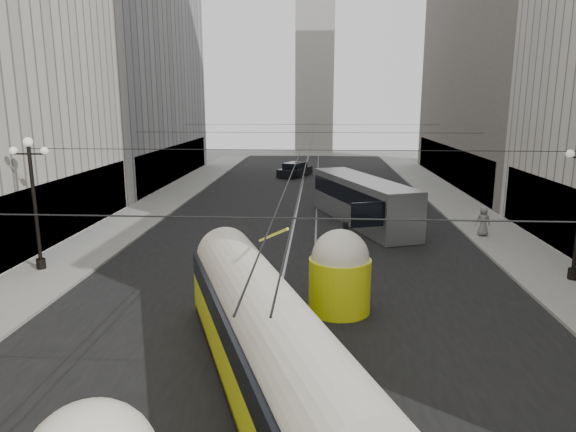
# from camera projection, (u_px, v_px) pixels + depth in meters

# --- Properties ---
(road) EXTENTS (20.00, 85.00, 0.02)m
(road) POSITION_uv_depth(u_px,v_px,m) (307.00, 213.00, 38.50)
(road) COLOR black
(road) RESTS_ON ground
(sidewalk_left) EXTENTS (4.00, 72.00, 0.15)m
(sidewalk_left) POSITION_uv_depth(u_px,v_px,m) (163.00, 201.00, 42.61)
(sidewalk_left) COLOR gray
(sidewalk_left) RESTS_ON ground
(sidewalk_right) EXTENTS (4.00, 72.00, 0.15)m
(sidewalk_right) POSITION_uv_depth(u_px,v_px,m) (457.00, 205.00, 41.18)
(sidewalk_right) COLOR gray
(sidewalk_right) RESTS_ON ground
(rail_left) EXTENTS (0.12, 85.00, 0.04)m
(rail_left) POSITION_uv_depth(u_px,v_px,m) (297.00, 213.00, 38.54)
(rail_left) COLOR gray
(rail_left) RESTS_ON ground
(rail_right) EXTENTS (0.12, 85.00, 0.04)m
(rail_right) POSITION_uv_depth(u_px,v_px,m) (317.00, 213.00, 38.45)
(rail_right) COLOR gray
(rail_right) RESTS_ON ground
(building_left_far) EXTENTS (12.60, 28.60, 28.60)m
(building_left_far) POSITION_uv_depth(u_px,v_px,m) (114.00, 40.00, 51.71)
(building_left_far) COLOR #999999
(building_left_far) RESTS_ON ground
(building_right_far) EXTENTS (12.60, 32.60, 32.60)m
(building_right_far) POSITION_uv_depth(u_px,v_px,m) (521.00, 15.00, 48.90)
(building_right_far) COLOR #514C47
(building_right_far) RESTS_ON ground
(distant_tower) EXTENTS (6.00, 6.00, 31.36)m
(distant_tower) POSITION_uv_depth(u_px,v_px,m) (315.00, 59.00, 81.57)
(distant_tower) COLOR #B2AFA8
(distant_tower) RESTS_ON ground
(lamppost_left_mid) EXTENTS (1.86, 0.44, 6.37)m
(lamppost_left_mid) POSITION_uv_depth(u_px,v_px,m) (34.00, 196.00, 24.31)
(lamppost_left_mid) COLOR black
(lamppost_left_mid) RESTS_ON sidewalk_left
(catenary) EXTENTS (25.00, 72.00, 0.23)m
(catenary) POSITION_uv_depth(u_px,v_px,m) (308.00, 135.00, 36.24)
(catenary) COLOR black
(catenary) RESTS_ON ground
(streetcar) EXTENTS (6.96, 14.53, 3.36)m
(streetcar) POSITION_uv_depth(u_px,v_px,m) (266.00, 339.00, 14.26)
(streetcar) COLOR yellow
(streetcar) RESTS_ON ground
(city_bus) EXTENTS (6.58, 12.70, 3.11)m
(city_bus) POSITION_uv_depth(u_px,v_px,m) (362.00, 199.00, 34.79)
(city_bus) COLOR gray
(city_bus) RESTS_ON ground
(sedan_white_far) EXTENTS (2.87, 4.91, 1.45)m
(sedan_white_far) POSITION_uv_depth(u_px,v_px,m) (336.00, 180.00, 50.17)
(sedan_white_far) COLOR silver
(sedan_white_far) RESTS_ON ground
(sedan_dark_far) EXTENTS (3.90, 5.39, 1.58)m
(sedan_dark_far) POSITION_uv_depth(u_px,v_px,m) (295.00, 170.00, 57.46)
(sedan_dark_far) COLOR black
(sedan_dark_far) RESTS_ON ground
(pedestrian_sidewalk_right) EXTENTS (0.89, 0.56, 1.79)m
(pedestrian_sidewalk_right) POSITION_uv_depth(u_px,v_px,m) (483.00, 221.00, 31.14)
(pedestrian_sidewalk_right) COLOR slate
(pedestrian_sidewalk_right) RESTS_ON sidewalk_right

